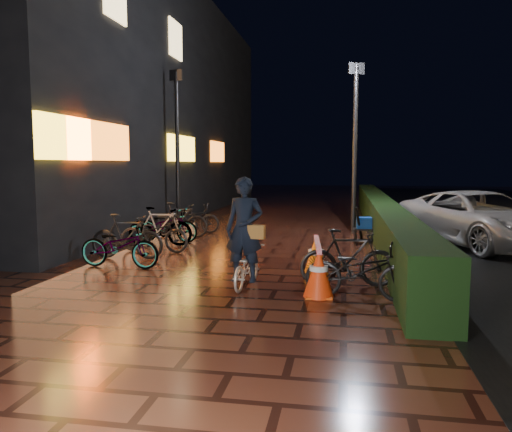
% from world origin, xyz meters
% --- Properties ---
extents(ground, '(80.00, 80.00, 0.00)m').
position_xyz_m(ground, '(0.00, 0.00, 0.00)').
color(ground, '#381911').
rests_on(ground, ground).
extents(hedge, '(0.70, 20.00, 1.00)m').
position_xyz_m(hedge, '(3.30, 8.00, 0.50)').
color(hedge, black).
rests_on(hedge, ground).
extents(van, '(4.13, 5.46, 1.38)m').
position_xyz_m(van, '(5.58, 5.30, 0.69)').
color(van, '#B3B3B8').
rests_on(van, ground).
extents(storefront_block, '(12.09, 22.00, 9.00)m').
position_xyz_m(storefront_block, '(-9.50, 11.50, 4.50)').
color(storefront_block, black).
rests_on(storefront_block, ground).
extents(lamp_post_hedge, '(0.47, 0.23, 4.99)m').
position_xyz_m(lamp_post_hedge, '(2.49, 7.17, 2.74)').
color(lamp_post_hedge, black).
rests_on(lamp_post_hedge, ground).
extents(lamp_post_sf, '(0.47, 0.21, 4.99)m').
position_xyz_m(lamp_post_sf, '(-3.04, 7.30, 2.75)').
color(lamp_post_sf, black).
rests_on(lamp_post_sf, ground).
extents(cyclist, '(0.69, 1.34, 1.86)m').
position_xyz_m(cyclist, '(0.59, 0.09, 0.69)').
color(cyclist, silver).
rests_on(cyclist, ground).
extents(traffic_barrier, '(0.60, 1.89, 0.76)m').
position_xyz_m(traffic_barrier, '(1.77, 0.43, 0.38)').
color(traffic_barrier, '#F6370C').
rests_on(traffic_barrier, ground).
extents(cart_assembly, '(0.55, 0.57, 0.98)m').
position_xyz_m(cart_assembly, '(2.71, 5.18, 0.50)').
color(cart_assembly, black).
rests_on(cart_assembly, ground).
extents(parked_bikes_storefront, '(1.96, 5.77, 0.98)m').
position_xyz_m(parked_bikes_storefront, '(-2.32, 3.79, 0.46)').
color(parked_bikes_storefront, black).
rests_on(parked_bikes_storefront, ground).
extents(parked_bikes_hedge, '(1.88, 1.50, 0.98)m').
position_xyz_m(parked_bikes_hedge, '(2.38, 0.03, 0.47)').
color(parked_bikes_hedge, black).
rests_on(parked_bikes_hedge, ground).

